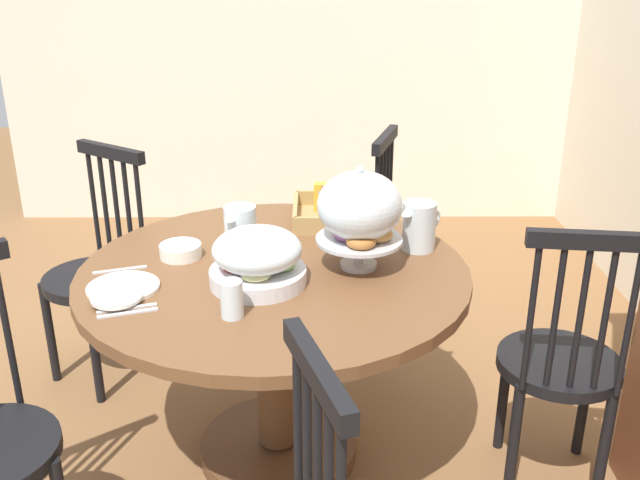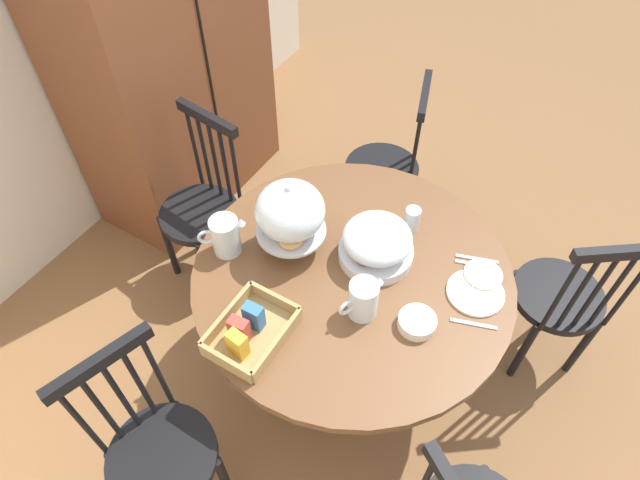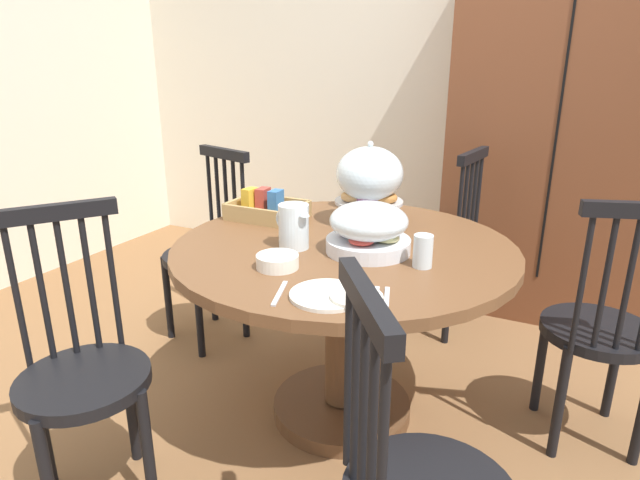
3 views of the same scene
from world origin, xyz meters
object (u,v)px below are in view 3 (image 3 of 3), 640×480
fruit_platter_covered (369,229)px  pastry_stand_with_dome (370,178)px  wooden_armoire (559,139)px  orange_juice_pitcher (294,228)px  windsor_chair_host_seat (601,333)px  china_plate_small (357,297)px  windsor_chair_facing_door (83,376)px  cereal_basket (266,209)px  china_plate_large (327,295)px  milk_pitcher (355,192)px  dining_table (343,293)px  cereal_bowl (278,261)px  drinking_glass (423,251)px  windsor_chair_near_window (440,248)px  windsor_chair_by_cabinet (207,255)px

fruit_platter_covered → pastry_stand_with_dome: bearing=111.5°
wooden_armoire → orange_juice_pitcher: size_ratio=10.67×
windsor_chair_host_seat → pastry_stand_with_dome: size_ratio=2.83×
windsor_chair_host_seat → china_plate_small: (-0.66, -0.72, 0.30)m
windsor_chair_facing_door → cereal_basket: size_ratio=3.09×
windsor_chair_host_seat → china_plate_large: (-0.75, -0.72, 0.29)m
orange_juice_pitcher → china_plate_large: size_ratio=0.83×
cereal_basket → milk_pitcher: bearing=48.0°
dining_table → china_plate_large: 0.52m
dining_table → china_plate_large: bearing=-71.9°
windsor_chair_host_seat → cereal_basket: bearing=-176.0°
cereal_bowl → wooden_armoire: bearing=68.1°
wooden_armoire → drinking_glass: size_ratio=17.82×
milk_pitcher → cereal_basket: size_ratio=0.54×
windsor_chair_facing_door → fruit_platter_covered: size_ratio=3.25×
wooden_armoire → cereal_bowl: 1.93m
milk_pitcher → china_plate_large: bearing=-71.7°
wooden_armoire → windsor_chair_near_window: wooden_armoire is taller
windsor_chair_facing_door → china_plate_small: bearing=21.5°
wooden_armoire → china_plate_large: (-0.47, -1.91, -0.24)m
fruit_platter_covered → china_plate_small: fruit_platter_covered is taller
fruit_platter_covered → windsor_chair_by_cabinet: bearing=161.1°
windsor_chair_near_window → drinking_glass: bearing=-79.8°
wooden_armoire → windsor_chair_host_seat: 1.33m
china_plate_small → drinking_glass: 0.36m
windsor_chair_host_seat → orange_juice_pitcher: size_ratio=5.31×
china_plate_large → milk_pitcher: bearing=108.3°
orange_juice_pitcher → china_plate_large: (0.29, -0.33, -0.07)m
pastry_stand_with_dome → orange_juice_pitcher: bearing=-108.7°
windsor_chair_near_window → china_plate_small: 1.41m
windsor_chair_by_cabinet → orange_juice_pitcher: windsor_chair_by_cabinet is taller
china_plate_small → cereal_basket: bearing=137.8°
china_plate_large → china_plate_small: 0.09m
china_plate_large → orange_juice_pitcher: bearing=131.5°
windsor_chair_by_cabinet → fruit_platter_covered: size_ratio=3.25×
wooden_armoire → china_plate_small: size_ratio=13.07×
cereal_basket → drinking_glass: size_ratio=2.87×
windsor_chair_by_cabinet → windsor_chair_facing_door: 1.11m
windsor_chair_near_window → dining_table: bearing=-98.6°
milk_pitcher → china_plate_large: 0.99m
dining_table → china_plate_large: (0.15, -0.45, 0.20)m
windsor_chair_near_window → fruit_platter_covered: (-0.03, -0.96, 0.37)m
china_plate_small → wooden_armoire: bearing=78.8°
wooden_armoire → china_plate_small: wooden_armoire is taller
milk_pitcher → drinking_glass: bearing=-50.3°
windsor_chair_by_cabinet → cereal_basket: windsor_chair_by_cabinet is taller
china_plate_small → drinking_glass: drinking_glass is taller
windsor_chair_near_window → cereal_basket: 1.01m
windsor_chair_near_window → milk_pitcher: 0.64m
dining_table → windsor_chair_near_window: size_ratio=1.30×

